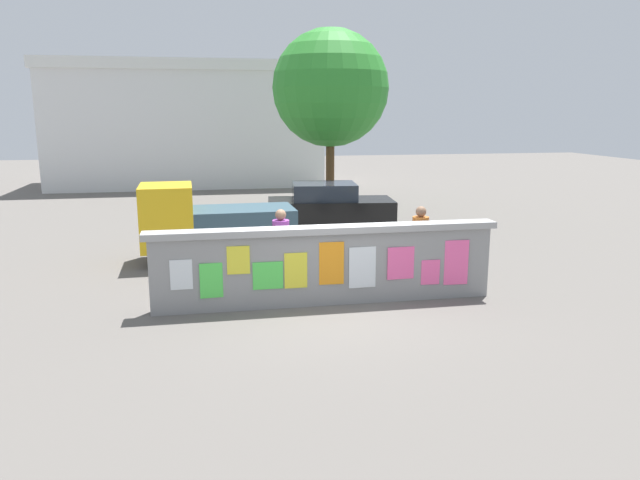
{
  "coord_description": "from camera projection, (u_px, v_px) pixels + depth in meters",
  "views": [
    {
      "loc": [
        -2.15,
        -10.53,
        3.51
      ],
      "look_at": [
        0.13,
        1.25,
        0.95
      ],
      "focal_mm": 33.71,
      "sensor_mm": 36.0,
      "label": 1
    }
  ],
  "objects": [
    {
      "name": "tree_roadside",
      "position": [
        330.0,
        88.0,
        21.03
      ],
      "size": [
        4.09,
        4.09,
        6.38
      ],
      "color": "brown",
      "rests_on": "ground"
    },
    {
      "name": "auto_rickshaw_truck",
      "position": [
        210.0,
        223.0,
        14.36
      ],
      "size": [
        3.64,
        1.6,
        1.85
      ],
      "color": "black",
      "rests_on": "ground"
    },
    {
      "name": "building_background",
      "position": [
        188.0,
        124.0,
        29.64
      ],
      "size": [
        12.94,
        6.14,
        5.84
      ],
      "color": "silver",
      "rests_on": "ground"
    },
    {
      "name": "poster_wall",
      "position": [
        326.0,
        264.0,
        11.08
      ],
      "size": [
        6.53,
        0.42,
        1.47
      ],
      "color": "gray",
      "rests_on": "ground"
    },
    {
      "name": "person_bystander",
      "position": [
        420.0,
        236.0,
        12.42
      ],
      "size": [
        0.48,
        0.48,
        1.62
      ],
      "color": "yellow",
      "rests_on": "ground"
    },
    {
      "name": "motorcycle",
      "position": [
        375.0,
        245.0,
        14.05
      ],
      "size": [
        1.88,
        0.66,
        0.87
      ],
      "color": "black",
      "rests_on": "ground"
    },
    {
      "name": "car_parked",
      "position": [
        329.0,
        205.0,
        18.34
      ],
      "size": [
        3.96,
        2.11,
        1.4
      ],
      "color": "black",
      "rests_on": "ground"
    },
    {
      "name": "person_walking",
      "position": [
        281.0,
        240.0,
        12.04
      ],
      "size": [
        0.48,
        0.48,
        1.62
      ],
      "color": "purple",
      "rests_on": "ground"
    },
    {
      "name": "ground",
      "position": [
        275.0,
        226.0,
        18.92
      ],
      "size": [
        60.0,
        60.0,
        0.0
      ],
      "primitive_type": "plane",
      "color": "#605B56"
    }
  ]
}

